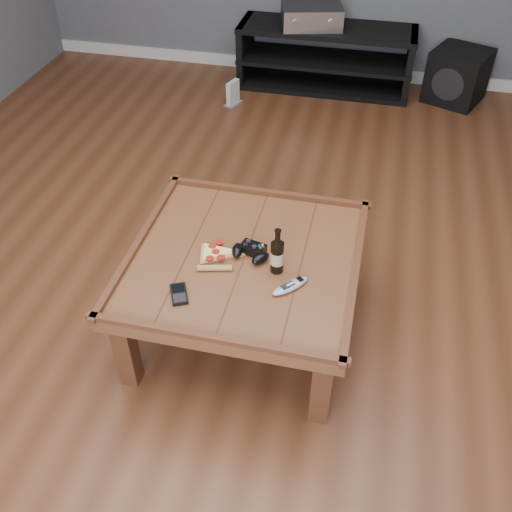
% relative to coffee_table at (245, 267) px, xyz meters
% --- Properties ---
extents(ground, '(6.00, 6.00, 0.00)m').
position_rel_coffee_table_xyz_m(ground, '(0.00, 0.00, -0.39)').
color(ground, '#4C2715').
rests_on(ground, ground).
extents(baseboard, '(5.00, 0.02, 0.10)m').
position_rel_coffee_table_xyz_m(baseboard, '(0.00, 2.99, -0.34)').
color(baseboard, silver).
rests_on(baseboard, ground).
extents(coffee_table, '(1.03, 1.03, 0.48)m').
position_rel_coffee_table_xyz_m(coffee_table, '(0.00, 0.00, 0.00)').
color(coffee_table, brown).
rests_on(coffee_table, ground).
extents(media_console, '(1.40, 0.45, 0.50)m').
position_rel_coffee_table_xyz_m(media_console, '(0.00, 2.75, -0.15)').
color(media_console, black).
rests_on(media_console, ground).
extents(beer_bottle, '(0.06, 0.06, 0.22)m').
position_rel_coffee_table_xyz_m(beer_bottle, '(0.15, -0.05, 0.15)').
color(beer_bottle, black).
rests_on(beer_bottle, coffee_table).
extents(game_controller, '(0.19, 0.15, 0.05)m').
position_rel_coffee_table_xyz_m(game_controller, '(0.02, 0.01, 0.08)').
color(game_controller, black).
rests_on(game_controller, coffee_table).
extents(pizza_slice, '(0.22, 0.30, 0.03)m').
position_rel_coffee_table_xyz_m(pizza_slice, '(-0.12, -0.03, 0.07)').
color(pizza_slice, tan).
rests_on(pizza_slice, coffee_table).
extents(smartphone, '(0.11, 0.13, 0.02)m').
position_rel_coffee_table_xyz_m(smartphone, '(-0.20, -0.29, 0.07)').
color(smartphone, black).
rests_on(smartphone, coffee_table).
extents(remote_control, '(0.16, 0.17, 0.03)m').
position_rel_coffee_table_xyz_m(remote_control, '(0.23, -0.15, 0.07)').
color(remote_control, '#999FA7').
rests_on(remote_control, coffee_table).
extents(av_receiver, '(0.53, 0.48, 0.16)m').
position_rel_coffee_table_xyz_m(av_receiver, '(-0.13, 2.74, 0.19)').
color(av_receiver, black).
rests_on(av_receiver, media_console).
extents(subwoofer, '(0.53, 0.53, 0.40)m').
position_rel_coffee_table_xyz_m(subwoofer, '(1.05, 2.75, -0.19)').
color(subwoofer, black).
rests_on(subwoofer, ground).
extents(game_console, '(0.13, 0.17, 0.19)m').
position_rel_coffee_table_xyz_m(game_console, '(-0.66, 2.27, -0.30)').
color(game_console, slate).
rests_on(game_console, ground).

